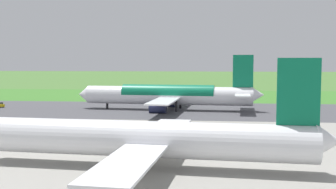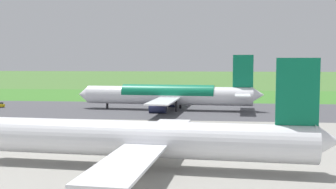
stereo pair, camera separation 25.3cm
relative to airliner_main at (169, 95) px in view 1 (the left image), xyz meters
The scene contains 8 objects.
ground_plane 5.63m from the airliner_main, behind, with size 800.00×800.00×0.00m, color #477233.
runway_asphalt 5.61m from the airliner_main, behind, with size 600.00×41.38×0.06m, color #47474C.
apron_concrete 66.60m from the airliner_main, 93.08° to the left, with size 440.00×110.00×0.05m, color gray.
grass_verge_foreground 38.98m from the airliner_main, 95.29° to the right, with size 600.00×80.00×0.04m, color #3C782B.
airliner_main is the anchor object (origin of this frame).
airliner_parked_mid 64.56m from the airliner_main, 93.02° to the left, with size 50.32×41.20×14.68m.
no_stopping_sign 40.20m from the airliner_main, 79.94° to the right, with size 0.60×0.10×2.63m.
traffic_cone_orange 42.73m from the airliner_main, 71.16° to the right, with size 0.40×0.40×0.55m, color orange.
Camera 1 is at (-8.39, 118.79, 14.44)m, focal length 44.70 mm.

